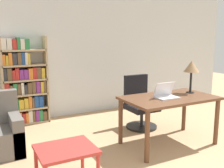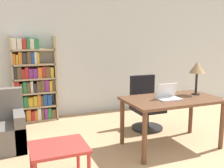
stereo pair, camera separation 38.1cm
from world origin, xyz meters
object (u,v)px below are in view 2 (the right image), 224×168
Objects in this scene: side_table_blue at (59,151)px; bookshelf at (33,83)px; table_lamp at (197,68)px; armchair at (3,130)px; laptop at (168,96)px; desk at (172,105)px; office_chair at (146,106)px.

bookshelf is at bearing 90.71° from side_table_blue.
armchair is (-2.96, 0.82, -0.91)m from table_lamp.
side_table_blue is 1.45m from armchair.
table_lamp is at bearing 9.46° from laptop.
desk is 1.63× the size of armchair.
side_table_blue is (-1.88, -1.32, -0.02)m from office_chair.
office_chair is (0.14, 0.92, -0.41)m from laptop.
laptop is at bearing -21.28° from armchair.
laptop is 0.20× the size of bookshelf.
office_chair is at bearing 81.36° from laptop.
armchair is at bearing 115.37° from side_table_blue.
laptop is at bearing -50.25° from bookshelf.
laptop is 0.39× the size of armchair.
laptop is at bearing -170.54° from table_lamp.
desk is at bearing -48.61° from bookshelf.
armchair is at bearing 164.54° from table_lamp.
laptop is 2.59m from armchair.
laptop is at bearing -98.64° from office_chair.
office_chair is 2.50m from armchair.
bookshelf reaches higher than side_table_blue.
bookshelf is at bearing 131.39° from desk.
table_lamp reaches higher than office_chair.
bookshelf is (-0.03, 2.52, 0.39)m from side_table_blue.
office_chair is at bearing 119.15° from table_lamp.
desk is at bearing -171.03° from table_lamp.
desk is at bearing -93.30° from office_chair.
office_chair is (-0.46, 0.82, -0.79)m from table_lamp.
desk is 1.89m from side_table_blue.
desk is 0.85× the size of bookshelf.
desk reaches higher than side_table_blue.
laptop reaches higher than desk.
bookshelf is (-1.77, 2.13, -0.04)m from laptop.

